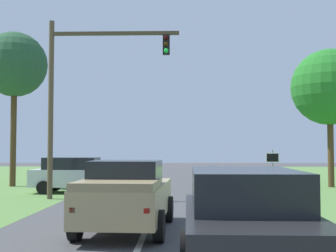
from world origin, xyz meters
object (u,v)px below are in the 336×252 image
red_suv_near (246,227)px  extra_tree_1 (14,65)px  traffic_light (82,84)px  keep_moving_sign (273,168)px  pickup_truck_lead (127,195)px  oak_tree_right (330,87)px  crossing_suv_far (75,174)px

red_suv_near → extra_tree_1: 23.77m
traffic_light → extra_tree_1: extra_tree_1 is taller
traffic_light → keep_moving_sign: traffic_light is taller
pickup_truck_lead → oak_tree_right: (10.46, 14.74, 4.97)m
keep_moving_sign → extra_tree_1: bearing=154.9°
red_suv_near → extra_tree_1: (-11.30, 19.91, 6.40)m
keep_moving_sign → extra_tree_1: size_ratio=0.24×
red_suv_near → extra_tree_1: extra_tree_1 is taller
pickup_truck_lead → traffic_light: traffic_light is taller
pickup_truck_lead → oak_tree_right: size_ratio=0.62×
traffic_light → crossing_suv_far: 5.25m
traffic_light → extra_tree_1: bearing=129.9°
crossing_suv_far → extra_tree_1: bearing=140.1°
pickup_truck_lead → crossing_suv_far: pickup_truck_lead is taller
red_suv_near → crossing_suv_far: red_suv_near is taller
traffic_light → oak_tree_right: size_ratio=0.99×
pickup_truck_lead → crossing_suv_far: size_ratio=1.13×
oak_tree_right → extra_tree_1: (-19.19, 0.01, 1.45)m
traffic_light → oak_tree_right: 15.14m
red_suv_near → oak_tree_right: 21.98m
traffic_light → crossing_suv_far: size_ratio=1.81×
red_suv_near → extra_tree_1: bearing=119.6°
pickup_truck_lead → traffic_light: (-3.06, 7.96, 4.28)m
pickup_truck_lead → traffic_light: 9.54m
crossing_suv_far → red_suv_near: bearing=-67.6°
pickup_truck_lead → red_suv_near: bearing=-63.5°
pickup_truck_lead → crossing_suv_far: bearing=110.3°
extra_tree_1 → oak_tree_right: bearing=-0.0°
pickup_truck_lead → extra_tree_1: bearing=120.6°
red_suv_near → pickup_truck_lead: 5.76m
red_suv_near → keep_moving_sign: size_ratio=2.03×
red_suv_near → keep_moving_sign: 13.54m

